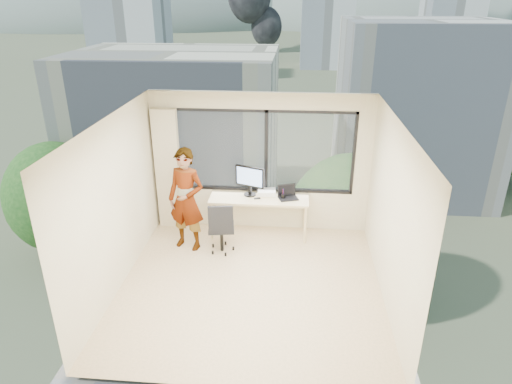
# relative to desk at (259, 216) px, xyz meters

# --- Properties ---
(floor) EXTENTS (4.00, 4.00, 0.01)m
(floor) POSITION_rel_desk_xyz_m (0.00, -1.66, -0.38)
(floor) COLOR beige
(floor) RESTS_ON ground
(ceiling) EXTENTS (4.00, 4.00, 0.01)m
(ceiling) POSITION_rel_desk_xyz_m (0.00, -1.66, 2.23)
(ceiling) COLOR white
(ceiling) RESTS_ON ground
(wall_front) EXTENTS (4.00, 0.01, 2.60)m
(wall_front) POSITION_rel_desk_xyz_m (0.00, -3.66, 0.93)
(wall_front) COLOR beige
(wall_front) RESTS_ON ground
(wall_left) EXTENTS (0.01, 4.00, 2.60)m
(wall_left) POSITION_rel_desk_xyz_m (-2.00, -1.66, 0.93)
(wall_left) COLOR beige
(wall_left) RESTS_ON ground
(wall_right) EXTENTS (0.01, 4.00, 2.60)m
(wall_right) POSITION_rel_desk_xyz_m (2.00, -1.66, 0.93)
(wall_right) COLOR beige
(wall_right) RESTS_ON ground
(window_wall) EXTENTS (3.30, 0.16, 1.55)m
(window_wall) POSITION_rel_desk_xyz_m (0.05, 0.34, 1.15)
(window_wall) COLOR black
(window_wall) RESTS_ON ground
(curtain) EXTENTS (0.45, 0.14, 2.30)m
(curtain) POSITION_rel_desk_xyz_m (-1.72, 0.22, 0.77)
(curtain) COLOR beige
(curtain) RESTS_ON floor
(desk) EXTENTS (1.80, 0.60, 0.75)m
(desk) POSITION_rel_desk_xyz_m (0.00, 0.00, 0.00)
(desk) COLOR #D0BE8B
(desk) RESTS_ON floor
(chair) EXTENTS (0.56, 0.56, 0.97)m
(chair) POSITION_rel_desk_xyz_m (-0.60, -0.65, 0.11)
(chair) COLOR black
(chair) RESTS_ON floor
(person) EXTENTS (0.76, 0.61, 1.83)m
(person) POSITION_rel_desk_xyz_m (-1.21, -0.56, 0.54)
(person) COLOR #2D2D33
(person) RESTS_ON floor
(monitor) EXTENTS (0.57, 0.32, 0.57)m
(monitor) POSITION_rel_desk_xyz_m (-0.18, 0.10, 0.66)
(monitor) COLOR black
(monitor) RESTS_ON desk
(game_console) EXTENTS (0.34, 0.29, 0.08)m
(game_console) POSITION_rel_desk_xyz_m (0.13, 0.17, 0.41)
(game_console) COLOR white
(game_console) RESTS_ON desk
(laptop) EXTENTS (0.43, 0.44, 0.22)m
(laptop) POSITION_rel_desk_xyz_m (0.53, -0.01, 0.48)
(laptop) COLOR black
(laptop) RESTS_ON desk
(cellphone) EXTENTS (0.13, 0.08, 0.01)m
(cellphone) POSITION_rel_desk_xyz_m (-0.03, -0.05, 0.38)
(cellphone) COLOR black
(cellphone) RESTS_ON desk
(pen_cup) EXTENTS (0.07, 0.07, 0.09)m
(pen_cup) POSITION_rel_desk_xyz_m (0.44, -0.01, 0.42)
(pen_cup) COLOR black
(pen_cup) RESTS_ON desk
(handbag) EXTENTS (0.28, 0.20, 0.19)m
(handbag) POSITION_rel_desk_xyz_m (0.51, 0.19, 0.47)
(handbag) COLOR #0B4639
(handbag) RESTS_ON desk
(exterior_ground) EXTENTS (400.00, 400.00, 0.04)m
(exterior_ground) POSITION_rel_desk_xyz_m (0.00, 118.34, -14.38)
(exterior_ground) COLOR #515B3D
(exterior_ground) RESTS_ON ground
(near_bldg_a) EXTENTS (16.00, 12.00, 14.00)m
(near_bldg_a) POSITION_rel_desk_xyz_m (-9.00, 28.34, -7.38)
(near_bldg_a) COLOR #F4EECD
(near_bldg_a) RESTS_ON exterior_ground
(near_bldg_b) EXTENTS (14.00, 13.00, 16.00)m
(near_bldg_b) POSITION_rel_desk_xyz_m (12.00, 36.34, -6.38)
(near_bldg_b) COLOR silver
(near_bldg_b) RESTS_ON exterior_ground
(far_tower_a) EXTENTS (14.00, 14.00, 28.00)m
(far_tower_a) POSITION_rel_desk_xyz_m (-35.00, 93.34, -0.38)
(far_tower_a) COLOR silver
(far_tower_a) RESTS_ON exterior_ground
(far_tower_b) EXTENTS (13.00, 13.00, 30.00)m
(far_tower_b) POSITION_rel_desk_xyz_m (8.00, 118.34, 0.62)
(far_tower_b) COLOR silver
(far_tower_b) RESTS_ON exterior_ground
(far_tower_c) EXTENTS (15.00, 15.00, 26.00)m
(far_tower_c) POSITION_rel_desk_xyz_m (45.00, 138.34, -1.38)
(far_tower_c) COLOR silver
(far_tower_c) RESTS_ON exterior_ground
(far_tower_d) EXTENTS (16.00, 14.00, 22.00)m
(far_tower_d) POSITION_rel_desk_xyz_m (-60.00, 148.34, -3.38)
(far_tower_d) COLOR silver
(far_tower_d) RESTS_ON exterior_ground
(hill_a) EXTENTS (288.00, 216.00, 90.00)m
(hill_a) POSITION_rel_desk_xyz_m (-120.00, 318.34, -14.38)
(hill_a) COLOR slate
(hill_a) RESTS_ON exterior_ground
(hill_b) EXTENTS (300.00, 220.00, 96.00)m
(hill_b) POSITION_rel_desk_xyz_m (100.00, 318.34, -14.38)
(hill_b) COLOR slate
(hill_b) RESTS_ON exterior_ground
(tree_a) EXTENTS (7.00, 7.00, 8.00)m
(tree_a) POSITION_rel_desk_xyz_m (-16.00, 20.34, -10.38)
(tree_a) COLOR #184818
(tree_a) RESTS_ON exterior_ground
(tree_b) EXTENTS (7.60, 7.60, 9.00)m
(tree_b) POSITION_rel_desk_xyz_m (4.00, 16.34, -9.88)
(tree_b) COLOR #184818
(tree_b) RESTS_ON exterior_ground
(tree_c) EXTENTS (8.40, 8.40, 10.00)m
(tree_c) POSITION_rel_desk_xyz_m (22.00, 38.34, -9.38)
(tree_c) COLOR #184818
(tree_c) RESTS_ON exterior_ground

